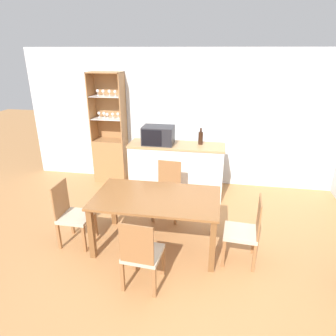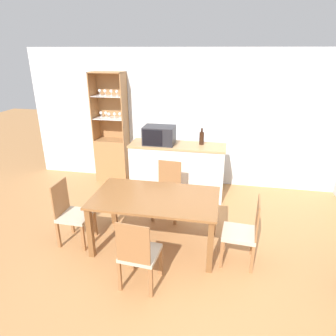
{
  "view_description": "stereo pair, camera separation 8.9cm",
  "coord_description": "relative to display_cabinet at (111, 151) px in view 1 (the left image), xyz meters",
  "views": [
    {
      "loc": [
        0.39,
        -2.99,
        2.52
      ],
      "look_at": [
        -0.34,
        1.17,
        0.83
      ],
      "focal_mm": 32.0,
      "sensor_mm": 36.0,
      "label": 1
    },
    {
      "loc": [
        0.48,
        -2.98,
        2.52
      ],
      "look_at": [
        -0.34,
        1.17,
        0.83
      ],
      "focal_mm": 32.0,
      "sensor_mm": 36.0,
      "label": 2
    }
  ],
  "objects": [
    {
      "name": "microwave",
      "position": [
        1.08,
        -0.5,
        0.5
      ],
      "size": [
        0.53,
        0.38,
        0.31
      ],
      "color": "#232328",
      "rests_on": "kitchen_counter"
    },
    {
      "name": "dining_chair_head_near",
      "position": [
        1.37,
        -2.82,
        -0.19
      ],
      "size": [
        0.43,
        0.43,
        0.89
      ],
      "rotation": [
        0.0,
        0.0,
        -0.08
      ],
      "color": "#C1B299",
      "rests_on": "ground_plane"
    },
    {
      "name": "wine_bottle",
      "position": [
        1.81,
        -0.39,
        0.46
      ],
      "size": [
        0.08,
        0.08,
        0.29
      ],
      "color": "black",
      "rests_on": "kitchen_counter"
    },
    {
      "name": "wall_back",
      "position": [
        1.72,
        0.2,
        0.65
      ],
      "size": [
        6.8,
        0.06,
        2.55
      ],
      "color": "silver",
      "rests_on": "ground_plane"
    },
    {
      "name": "display_cabinet",
      "position": [
        0.0,
        0.0,
        0.0
      ],
      "size": [
        0.63,
        0.37,
        2.13
      ],
      "color": "#A37042",
      "rests_on": "ground_plane"
    },
    {
      "name": "kitchen_counter",
      "position": [
        1.4,
        -0.48,
        -0.14
      ],
      "size": [
        1.68,
        0.54,
        0.97
      ],
      "color": "white",
      "rests_on": "ground_plane"
    },
    {
      "name": "dining_table",
      "position": [
        1.37,
        -2.03,
        0.01
      ],
      "size": [
        1.63,
        0.94,
        0.73
      ],
      "color": "brown",
      "rests_on": "ground_plane"
    },
    {
      "name": "dining_chair_side_left_near",
      "position": [
        0.23,
        -2.17,
        -0.19
      ],
      "size": [
        0.41,
        0.41,
        0.89
      ],
      "rotation": [
        0.0,
        0.0,
        -1.59
      ],
      "color": "#C1B299",
      "rests_on": "ground_plane"
    },
    {
      "name": "dining_chair_side_right_near",
      "position": [
        2.51,
        -2.17,
        -0.19
      ],
      "size": [
        0.43,
        0.43,
        0.89
      ],
      "rotation": [
        0.0,
        0.0,
        1.5
      ],
      "color": "#C1B299",
      "rests_on": "ground_plane"
    },
    {
      "name": "dining_chair_head_far",
      "position": [
        1.37,
        -1.24,
        -0.19
      ],
      "size": [
        0.43,
        0.43,
        0.89
      ],
      "rotation": [
        0.0,
        0.0,
        3.07
      ],
      "color": "#C1B299",
      "rests_on": "ground_plane"
    },
    {
      "name": "ground_plane",
      "position": [
        1.72,
        -2.43,
        -0.62
      ],
      "size": [
        18.0,
        18.0,
        0.0
      ],
      "primitive_type": "plane",
      "color": "#B27A47"
    }
  ]
}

